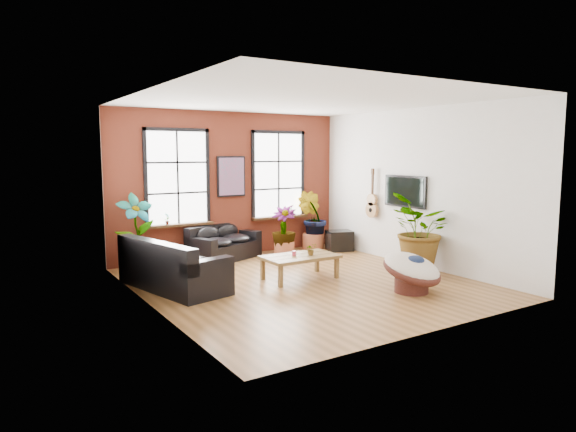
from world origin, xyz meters
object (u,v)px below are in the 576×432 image
sofa_back (223,244)px  coffee_table (300,258)px  papasan_chair (412,270)px  sofa_left (171,266)px

sofa_back → coffee_table: bearing=-101.8°
coffee_table → papasan_chair: (1.17, -1.90, -0.02)m
coffee_table → papasan_chair: bearing=-58.3°
sofa_back → sofa_left: bearing=-157.6°
sofa_left → papasan_chair: bearing=-138.4°
sofa_back → coffee_table: sofa_back is taller
sofa_left → coffee_table: 2.53m
sofa_left → coffee_table: bearing=-118.2°
sofa_left → papasan_chair: sofa_left is taller
coffee_table → papasan_chair: 2.23m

